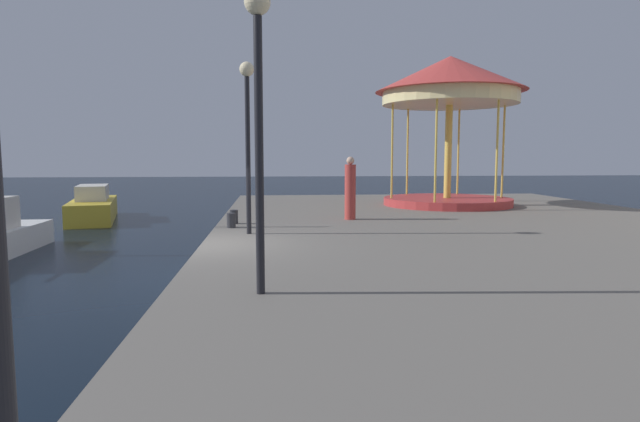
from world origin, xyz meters
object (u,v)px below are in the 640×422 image
at_px(motorboat_yellow, 93,207).
at_px(lamp_post_far_end, 247,117).
at_px(person_mid_promenade, 350,190).
at_px(bollard_center, 231,220).
at_px(carousel, 450,94).
at_px(lamp_post_mid_promenade, 258,88).
at_px(bollard_south, 234,217).

relative_size(motorboat_yellow, lamp_post_far_end, 1.37).
distance_m(motorboat_yellow, person_mid_promenade, 12.43).
relative_size(lamp_post_far_end, bollard_center, 10.58).
relative_size(motorboat_yellow, person_mid_promenade, 3.00).
bearing_deg(carousel, person_mid_promenade, -136.81).
bearing_deg(bollard_center, lamp_post_mid_promenade, -82.23).
relative_size(lamp_post_far_end, bollard_south, 10.58).
distance_m(lamp_post_far_end, bollard_center, 2.99).
distance_m(carousel, lamp_post_far_end, 10.39).
bearing_deg(lamp_post_far_end, motorboat_yellow, 125.46).
bearing_deg(lamp_post_mid_promenade, person_mid_promenade, 73.25).
height_order(carousel, lamp_post_mid_promenade, carousel).
bearing_deg(bollard_center, motorboat_yellow, 126.73).
distance_m(motorboat_yellow, bollard_south, 10.30).
height_order(motorboat_yellow, lamp_post_far_end, lamp_post_far_end).
bearing_deg(carousel, bollard_south, -148.21).
xyz_separation_m(carousel, bollard_south, (-8.05, -4.99, -4.17)).
height_order(carousel, lamp_post_far_end, carousel).
bearing_deg(lamp_post_mid_promenade, carousel, 60.93).
relative_size(lamp_post_mid_promenade, lamp_post_far_end, 0.99).
xyz_separation_m(motorboat_yellow, bollard_south, (6.56, -7.93, 0.42)).
xyz_separation_m(lamp_post_far_end, bollard_center, (-0.53, 1.16, -2.70)).
xyz_separation_m(carousel, person_mid_promenade, (-4.55, -4.27, -3.46)).
height_order(lamp_post_far_end, person_mid_promenade, lamp_post_far_end).
distance_m(bollard_center, person_mid_promenade, 3.91).
height_order(lamp_post_far_end, bollard_center, lamp_post_far_end).
height_order(bollard_center, person_mid_promenade, person_mid_promenade).
xyz_separation_m(lamp_post_mid_promenade, bollard_south, (-0.94, 7.80, -2.67)).
distance_m(motorboat_yellow, lamp_post_mid_promenade, 17.70).
xyz_separation_m(motorboat_yellow, lamp_post_far_end, (7.08, -9.95, 3.12)).
xyz_separation_m(lamp_post_far_end, bollard_south, (-0.52, 2.02, -2.70)).
distance_m(carousel, person_mid_promenade, 7.13).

